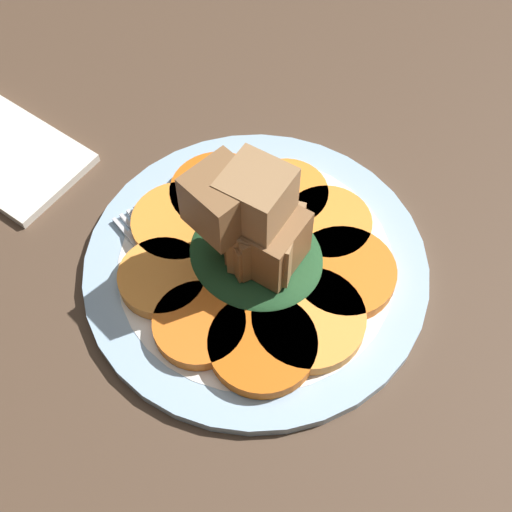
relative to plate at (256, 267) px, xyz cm
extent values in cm
cube|color=#4C3828|center=(0.00, 0.00, -1.52)|extent=(120.00, 120.00, 2.00)
cylinder|color=#99B7D1|center=(0.00, 0.00, -0.02)|extent=(27.05, 27.05, 1.00)
cylinder|color=white|center=(0.00, 0.00, 0.03)|extent=(21.64, 21.64, 1.00)
cylinder|color=orange|center=(2.71, 6.01, 1.16)|extent=(7.04, 7.04, 1.16)
cylinder|color=orange|center=(-1.64, 6.50, 1.16)|extent=(6.90, 6.90, 1.16)
cylinder|color=#D76215|center=(-6.26, 3.40, 1.16)|extent=(8.04, 8.04, 1.16)
cylinder|color=orange|center=(-6.98, -0.90, 1.16)|extent=(7.60, 7.60, 1.16)
cylinder|color=#F99539|center=(-4.78, -5.58, 1.16)|extent=(6.76, 6.76, 1.16)
cylinder|color=orange|center=(-0.20, -7.06, 1.16)|extent=(6.87, 6.87, 1.16)
cylinder|color=#D56013|center=(4.68, -5.65, 1.16)|extent=(7.95, 7.95, 1.16)
cylinder|color=#F99539|center=(6.21, -1.99, 1.16)|extent=(8.45, 8.45, 1.16)
cylinder|color=orange|center=(6.20, 2.92, 1.16)|extent=(8.02, 8.02, 1.16)
ellipsoid|color=#1E4723|center=(0.00, 0.00, 1.53)|extent=(10.90, 9.81, 1.90)
cube|color=#9E754C|center=(0.92, 0.40, 4.78)|extent=(5.83, 5.83, 4.60)
cube|color=olive|center=(0.43, -0.23, 4.67)|extent=(5.90, 5.90, 4.39)
cube|color=olive|center=(-0.26, -0.63, 4.32)|extent=(4.99, 4.99, 3.69)
cube|color=brown|center=(1.12, -0.39, 4.82)|extent=(4.91, 4.91, 4.68)
cube|color=#9E754C|center=(0.01, 0.02, 9.02)|extent=(4.68, 4.68, 4.36)
cube|color=brown|center=(-1.74, -1.52, 8.96)|extent=(5.02, 5.02, 4.32)
cube|color=silver|center=(1.41, -6.03, 0.78)|extent=(12.95, 4.53, 0.40)
cube|color=silver|center=(-5.69, -4.08, 0.78)|extent=(2.15, 2.65, 0.40)
cube|color=silver|center=(-9.21, -4.16, 0.78)|extent=(5.07, 1.67, 0.40)
cube|color=silver|center=(-9.03, -3.51, 0.78)|extent=(5.07, 1.67, 0.40)
cube|color=silver|center=(-8.86, -2.87, 0.78)|extent=(5.07, 1.67, 0.40)
cube|color=silver|center=(-8.68, -2.22, 0.78)|extent=(5.07, 1.67, 0.40)
cube|color=silver|center=(-25.34, -3.43, -0.12)|extent=(15.15, 9.09, 0.80)
camera|label=1|loc=(17.38, -23.97, 47.70)|focal=50.00mm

